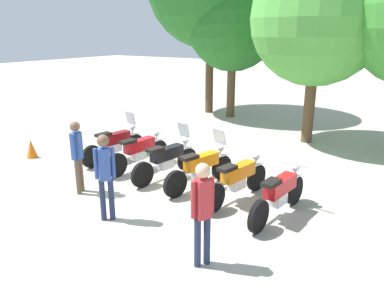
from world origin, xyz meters
TOP-DOWN VIEW (x-y plane):
  - ground_plane at (0.00, 0.00)m, footprint 80.00×80.00m
  - motorcycle_0 at (-2.61, 0.44)m, footprint 0.68×2.18m
  - motorcycle_1 at (-1.57, 0.28)m, footprint 0.64×2.19m
  - motorcycle_2 at (-0.52, 0.12)m, footprint 0.73×2.17m
  - motorcycle_3 at (0.53, 0.07)m, footprint 0.80×2.15m
  - motorcycle_4 at (1.57, -0.11)m, footprint 0.74×2.17m
  - motorcycle_5 at (2.61, -0.36)m, footprint 0.67×2.18m
  - person_0 at (2.14, -2.59)m, footprint 0.31×0.38m
  - person_1 at (-1.70, -1.69)m, footprint 0.30×0.40m
  - person_2 at (-0.22, -2.30)m, footprint 0.34×0.34m
  - tree_1 at (-2.43, 7.55)m, footprint 3.83×3.83m
  - tree_2 at (1.57, 5.37)m, footprint 4.22×4.22m
  - traffic_cone at (-4.91, -0.72)m, footprint 0.32×0.32m

SIDE VIEW (x-z plane):
  - ground_plane at x=0.00m, z-range 0.00..0.00m
  - traffic_cone at x=-4.91m, z-range 0.00..0.55m
  - motorcycle_1 at x=-1.57m, z-range 0.01..1.00m
  - motorcycle_4 at x=1.57m, z-range 0.01..1.00m
  - motorcycle_5 at x=2.61m, z-range 0.01..1.00m
  - motorcycle_0 at x=-2.61m, z-range -0.17..1.20m
  - motorcycle_2 at x=-0.52m, z-range -0.17..1.20m
  - motorcycle_3 at x=0.53m, z-range -0.17..1.20m
  - person_1 at x=-1.70m, z-range 0.15..1.85m
  - person_0 at x=2.14m, z-range 0.15..1.89m
  - person_2 at x=-0.22m, z-range 0.16..1.92m
  - tree_1 at x=-2.43m, z-range 0.98..6.80m
  - tree_2 at x=1.57m, z-range 0.94..7.07m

